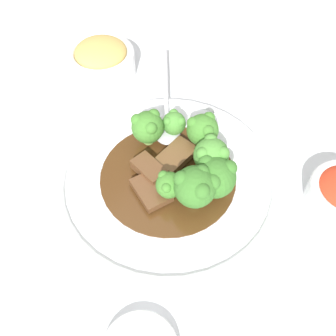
% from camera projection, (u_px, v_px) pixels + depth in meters
% --- Properties ---
extents(ground_plane, '(4.00, 4.00, 0.00)m').
position_uv_depth(ground_plane, '(168.00, 182.00, 0.55)').
color(ground_plane, silver).
extents(main_plate, '(0.30, 0.30, 0.02)m').
position_uv_depth(main_plate, '(168.00, 178.00, 0.54)').
color(main_plate, white).
rests_on(main_plate, ground_plane).
extents(beef_strip_0, '(0.04, 0.05, 0.02)m').
position_uv_depth(beef_strip_0, '(149.00, 169.00, 0.53)').
color(beef_strip_0, brown).
rests_on(beef_strip_0, main_plate).
extents(beef_strip_1, '(0.06, 0.06, 0.01)m').
position_uv_depth(beef_strip_1, '(149.00, 188.00, 0.52)').
color(beef_strip_1, brown).
rests_on(beef_strip_1, main_plate).
extents(beef_strip_2, '(0.06, 0.04, 0.01)m').
position_uv_depth(beef_strip_2, '(176.00, 156.00, 0.55)').
color(beef_strip_2, brown).
rests_on(beef_strip_2, main_plate).
extents(broccoli_floret_0, '(0.05, 0.05, 0.05)m').
position_uv_depth(broccoli_floret_0, '(148.00, 127.00, 0.54)').
color(broccoli_floret_0, '#7FA84C').
rests_on(broccoli_floret_0, main_plate).
extents(broccoli_floret_1, '(0.03, 0.03, 0.04)m').
position_uv_depth(broccoli_floret_1, '(174.00, 123.00, 0.56)').
color(broccoli_floret_1, '#7FA84C').
rests_on(broccoli_floret_1, main_plate).
extents(broccoli_floret_2, '(0.03, 0.03, 0.04)m').
position_uv_depth(broccoli_floret_2, '(169.00, 185.00, 0.50)').
color(broccoli_floret_2, '#7FA84C').
rests_on(broccoli_floret_2, main_plate).
extents(broccoli_floret_3, '(0.04, 0.04, 0.06)m').
position_uv_depth(broccoli_floret_3, '(203.00, 130.00, 0.54)').
color(broccoli_floret_3, '#8EB756').
rests_on(broccoli_floret_3, main_plate).
extents(broccoli_floret_4, '(0.05, 0.05, 0.06)m').
position_uv_depth(broccoli_floret_4, '(211.00, 155.00, 0.51)').
color(broccoli_floret_4, '#7FA84C').
rests_on(broccoli_floret_4, main_plate).
extents(broccoli_floret_5, '(0.05, 0.05, 0.06)m').
position_uv_depth(broccoli_floret_5, '(215.00, 177.00, 0.50)').
color(broccoli_floret_5, '#7FA84C').
rests_on(broccoli_floret_5, main_plate).
extents(broccoli_floret_6, '(0.05, 0.05, 0.06)m').
position_uv_depth(broccoli_floret_6, '(195.00, 186.00, 0.48)').
color(broccoli_floret_6, '#8EB756').
rests_on(broccoli_floret_6, main_plate).
extents(serving_spoon, '(0.19, 0.15, 0.01)m').
position_uv_depth(serving_spoon, '(167.00, 119.00, 0.59)').
color(serving_spoon, silver).
rests_on(serving_spoon, main_plate).
extents(side_bowl_appetizer, '(0.11, 0.11, 0.06)m').
position_uv_depth(side_bowl_appetizer, '(102.00, 60.00, 0.66)').
color(side_bowl_appetizer, white).
rests_on(side_bowl_appetizer, ground_plane).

